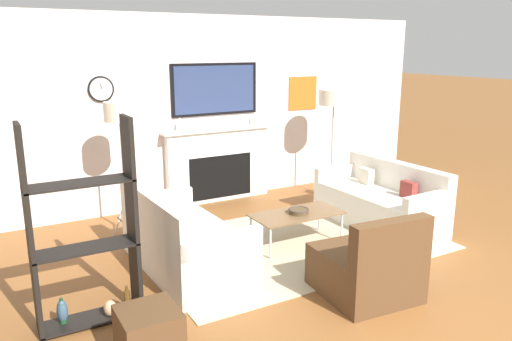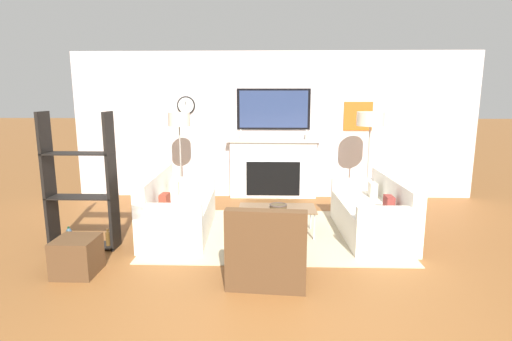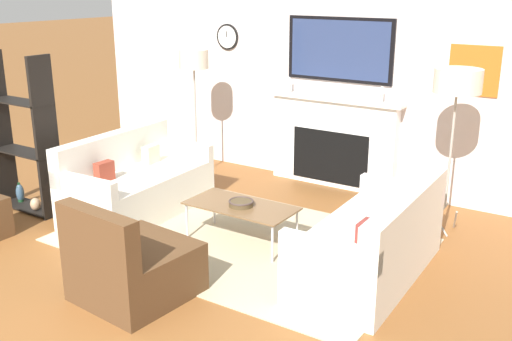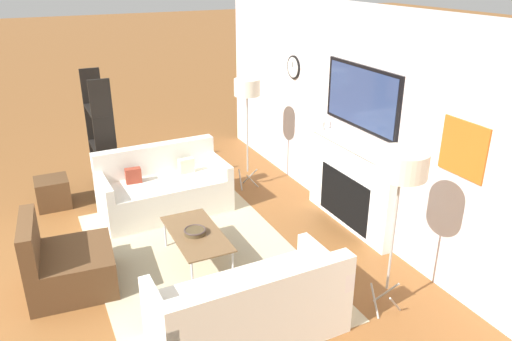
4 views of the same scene
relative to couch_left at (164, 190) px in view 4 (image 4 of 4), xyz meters
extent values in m
cube|color=silver|center=(1.37, 2.13, 1.05)|extent=(7.46, 0.07, 2.70)
cube|color=white|center=(1.37, 2.02, 0.23)|extent=(1.61, 0.16, 1.06)
cube|color=black|center=(1.37, 1.93, 0.08)|extent=(1.00, 0.01, 0.64)
cube|color=white|center=(1.37, 2.00, 0.78)|extent=(1.73, 0.22, 0.04)
cylinder|color=#B2AD9E|center=(0.77, 1.97, 0.85)|extent=(0.04, 0.04, 0.10)
cylinder|color=white|center=(0.77, 1.97, 0.94)|extent=(0.03, 0.03, 0.09)
cylinder|color=#B2AD9E|center=(1.97, 1.97, 0.85)|extent=(0.04, 0.04, 0.10)
cylinder|color=white|center=(1.97, 1.97, 0.94)|extent=(0.03, 0.03, 0.09)
cube|color=black|center=(1.37, 2.08, 1.35)|extent=(1.35, 0.04, 0.75)
cube|color=navy|center=(1.37, 2.07, 1.35)|extent=(1.25, 0.01, 0.67)
cylinder|color=black|center=(-0.25, 2.08, 1.42)|extent=(0.33, 0.02, 0.33)
cylinder|color=silver|center=(-0.25, 2.07, 1.42)|extent=(0.29, 0.00, 0.29)
cube|color=black|center=(-0.25, 2.07, 1.46)|extent=(0.01, 0.00, 0.07)
cube|color=#C75A19|center=(2.92, 2.09, 1.23)|extent=(0.52, 0.02, 0.52)
cube|color=#B9AC8B|center=(1.37, 0.00, -0.30)|extent=(3.35, 2.20, 0.01)
cube|color=white|center=(0.05, 0.00, -0.07)|extent=(0.89, 1.69, 0.46)
cube|color=white|center=(-0.29, -0.01, 0.35)|extent=(0.22, 1.66, 0.40)
cube|color=white|center=(0.02, 0.78, 0.24)|extent=(0.83, 0.13, 0.18)
cube|color=white|center=(0.08, -0.78, 0.24)|extent=(0.83, 0.13, 0.18)
cube|color=beige|center=(-0.09, 0.36, 0.26)|extent=(0.11, 0.21, 0.20)
cube|color=brown|center=(-0.06, -0.37, 0.25)|extent=(0.11, 0.21, 0.20)
cube|color=white|center=(2.70, 0.00, -0.08)|extent=(0.83, 1.72, 0.45)
cube|color=white|center=(3.01, 0.01, 0.32)|extent=(0.20, 1.70, 0.35)
cube|color=white|center=(2.72, -0.80, 0.24)|extent=(0.80, 0.12, 0.18)
cube|color=white|center=(2.68, 0.80, 0.24)|extent=(0.80, 0.12, 0.18)
cube|color=maroon|center=(2.83, -0.37, 0.25)|extent=(0.10, 0.20, 0.20)
cube|color=beige|center=(2.81, 0.38, 0.25)|extent=(0.10, 0.21, 0.21)
cube|color=#52361E|center=(1.29, -1.33, -0.09)|extent=(0.86, 0.89, 0.42)
cube|color=#52361E|center=(1.26, -1.67, 0.32)|extent=(0.80, 0.21, 0.41)
cube|color=brown|center=(1.41, -0.03, 0.07)|extent=(1.06, 0.52, 0.02)
cylinder|color=#B7B7BC|center=(0.92, -0.25, -0.12)|extent=(0.02, 0.02, 0.37)
cylinder|color=#B7B7BC|center=(1.90, -0.25, -0.12)|extent=(0.02, 0.02, 0.37)
cylinder|color=#B7B7BC|center=(0.92, 0.20, -0.12)|extent=(0.02, 0.02, 0.37)
cylinder|color=#B7B7BC|center=(1.90, 0.20, -0.12)|extent=(0.02, 0.02, 0.37)
cylinder|color=#4C3D25|center=(1.42, -0.04, 0.11)|extent=(0.23, 0.23, 0.05)
torus|color=#44352F|center=(1.42, -0.04, 0.13)|extent=(0.24, 0.24, 0.02)
cylinder|color=#9E998E|center=(-0.11, 1.37, -0.18)|extent=(0.09, 0.23, 0.27)
cylinder|color=#9E998E|center=(-0.30, 1.41, -0.18)|extent=(0.17, 0.19, 0.27)
cylinder|color=#9E998E|center=(-0.24, 1.23, -0.18)|extent=(0.23, 0.07, 0.27)
cylinder|color=#9E998E|center=(-0.22, 1.33, 0.52)|extent=(0.02, 0.02, 1.15)
cylinder|color=beige|center=(-0.22, 1.33, 1.21)|extent=(0.36, 0.36, 0.23)
cylinder|color=#9E998E|center=(3.07, 1.37, -0.18)|extent=(0.09, 0.23, 0.27)
cylinder|color=#9E998E|center=(2.88, 1.41, -0.18)|extent=(0.17, 0.19, 0.27)
cylinder|color=#9E998E|center=(2.94, 1.23, -0.18)|extent=(0.23, 0.07, 0.27)
cylinder|color=#9E998E|center=(2.96, 1.33, 0.53)|extent=(0.02, 0.02, 1.16)
cylinder|color=beige|center=(2.96, 1.33, 1.22)|extent=(0.45, 0.45, 0.23)
cube|color=black|center=(-1.45, -0.58, 0.56)|extent=(0.04, 0.28, 1.72)
cube|color=black|center=(-0.65, -0.58, 0.56)|extent=(0.04, 0.28, 1.72)
cube|color=black|center=(-1.05, -0.58, -0.28)|extent=(0.84, 0.28, 0.02)
cube|color=black|center=(-1.05, -0.58, 0.36)|extent=(0.84, 0.28, 0.01)
cube|color=black|center=(-1.05, -0.58, 0.91)|extent=(0.84, 0.28, 0.02)
ellipsoid|color=#38546B|center=(-1.27, -0.55, -0.16)|extent=(0.09, 0.09, 0.21)
cylinder|color=#194223|center=(-1.27, -0.55, -0.18)|extent=(0.06, 0.06, 0.18)
cylinder|color=#194223|center=(-1.27, -0.55, -0.07)|extent=(0.03, 0.03, 0.05)
cylinder|color=brown|center=(-0.75, -0.60, -0.18)|extent=(0.06, 0.06, 0.18)
cylinder|color=brown|center=(-0.75, -0.60, -0.07)|extent=(0.03, 0.03, 0.04)
ellipsoid|color=tan|center=(-0.90, -0.63, -0.20)|extent=(0.11, 0.11, 0.14)
cube|color=#52361E|center=(-0.79, -1.34, -0.10)|extent=(0.43, 0.43, 0.40)
camera|label=1|loc=(-1.71, -4.56, 1.96)|focal=35.00mm
camera|label=2|loc=(1.28, -5.34, 1.62)|focal=28.00mm
camera|label=3|loc=(4.45, -4.41, 2.12)|focal=42.00mm
camera|label=4|loc=(5.99, -1.48, 2.81)|focal=35.00mm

